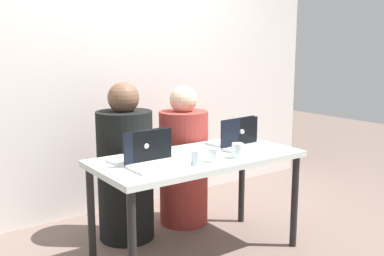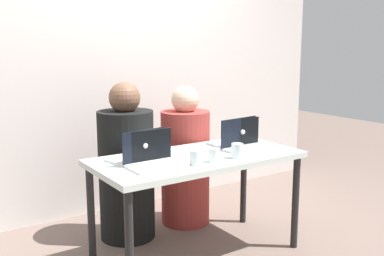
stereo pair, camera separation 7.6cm
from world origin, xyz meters
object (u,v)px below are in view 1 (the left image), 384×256
laptop_front_right (245,143)px  water_glass_left (197,159)px  person_on_left (125,170)px  person_on_right (184,163)px  laptop_back_right (234,139)px  laptop_back_left (138,154)px  laptop_front_left (154,159)px  water_glass_right (238,152)px  water_glass_center (215,156)px

laptop_front_right → water_glass_left: (-0.54, -0.15, -0.01)m
person_on_left → person_on_right: person_on_left is taller
laptop_back_right → laptop_back_left: bearing=0.2°
laptop_front_left → water_glass_right: (0.55, -0.14, -0.00)m
person_on_left → laptop_back_right: person_on_left is taller
laptop_front_left → water_glass_center: size_ratio=3.82×
person_on_left → water_glass_left: size_ratio=12.90×
person_on_right → water_glass_right: bearing=66.3°
water_glass_right → person_on_left: bearing=119.8°
person_on_right → water_glass_left: (-0.42, -0.76, 0.26)m
laptop_back_right → laptop_front_right: 0.15m
laptop_front_left → water_glass_left: size_ratio=3.73×
person_on_left → person_on_right: (0.53, 0.00, -0.02)m
person_on_right → laptop_back_right: bearing=90.6°
laptop_back_left → laptop_back_right: bearing=171.4°
laptop_front_right → water_glass_right: 0.27m
laptop_back_right → water_glass_center: 0.52m
laptop_front_left → water_glass_center: (0.37, -0.14, -0.01)m
water_glass_left → water_glass_center: bearing=-3.2°
person_on_right → laptop_back_left: bearing=17.8°
person_on_right → water_glass_left: bearing=44.2°
water_glass_right → water_glass_center: bearing=178.2°
laptop_front_left → laptop_front_right: (0.77, 0.02, 0.00)m
laptop_back_left → laptop_front_right: (0.80, -0.14, 0.00)m
laptop_back_right → water_glass_left: laptop_back_right is taller
laptop_back_right → laptop_front_right: (-0.02, -0.15, 0.00)m
laptop_back_left → laptop_back_right: 0.82m
laptop_back_left → water_glass_left: bearing=122.6°
laptop_front_right → water_glass_center: laptop_front_right is taller
laptop_front_left → laptop_front_right: size_ratio=0.92×
laptop_front_left → water_glass_left: 0.26m
laptop_back_left → water_glass_left: 0.39m
water_glass_left → water_glass_right: size_ratio=0.93×
laptop_back_right → water_glass_right: size_ratio=3.25×
person_on_left → water_glass_right: bearing=118.5°
person_on_left → laptop_front_left: size_ratio=3.46×
water_glass_center → laptop_back_right: bearing=35.8°
person_on_left → water_glass_center: size_ratio=13.20×
person_on_right → water_glass_center: (-0.28, -0.76, 0.25)m
person_on_left → laptop_front_right: person_on_left is taller
water_glass_center → person_on_right: bearing=70.0°
laptop_front_left → laptop_back_right: (0.79, 0.17, 0.00)m
person_on_left → water_glass_left: (0.11, -0.76, 0.23)m
water_glass_left → laptop_front_left: bearing=150.1°
person_on_left → person_on_right: size_ratio=1.05×
person_on_right → laptop_back_right: size_ratio=3.51×
person_on_right → water_glass_center: bearing=53.0°
laptop_front_left → water_glass_right: laptop_front_left is taller
person_on_left → water_glass_right: size_ratio=11.95×
water_glass_center → laptop_back_left: bearing=143.3°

